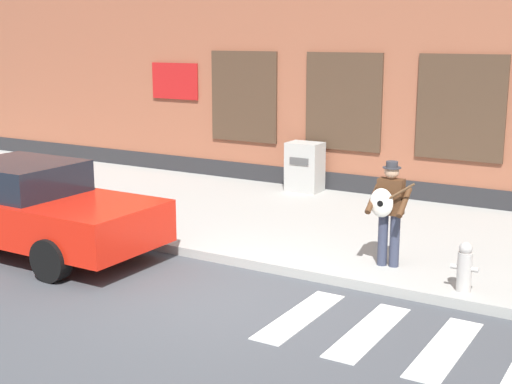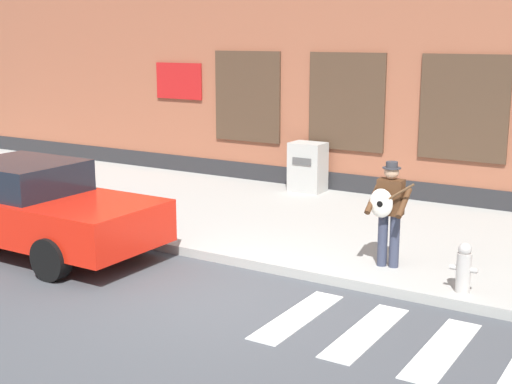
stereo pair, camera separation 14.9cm
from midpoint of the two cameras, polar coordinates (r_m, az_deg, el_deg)
The scene contains 8 objects.
ground_plane at distance 10.08m, azimuth -2.49°, elevation -8.44°, with size 160.00×160.00×0.00m, color #424449.
sidewalk at distance 13.32m, azimuth 6.79°, elevation -2.95°, with size 28.00×5.42×0.15m.
building_backdrop at distance 17.25m, azimuth 13.64°, elevation 11.00°, with size 28.00×4.06×6.52m.
crosswalk at distance 8.68m, azimuth 17.52°, elevation -12.55°, with size 5.20×1.90×0.01m.
red_car at distance 12.50m, azimuth -17.96°, elevation -1.20°, with size 4.61×2.00×1.53m.
busker at distance 10.83m, azimuth 10.19°, elevation -1.23°, with size 0.72×0.53×1.61m.
utility_box at distance 16.01m, azimuth 3.66°, elevation 2.03°, with size 0.77×0.57×1.10m.
fire_hydrant at distance 10.16m, azimuth 15.94°, elevation -5.79°, with size 0.38×0.20×0.70m.
Camera 1 is at (5.15, -7.88, 3.59)m, focal length 50.00 mm.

